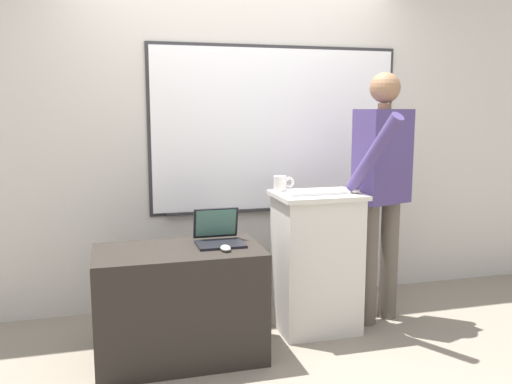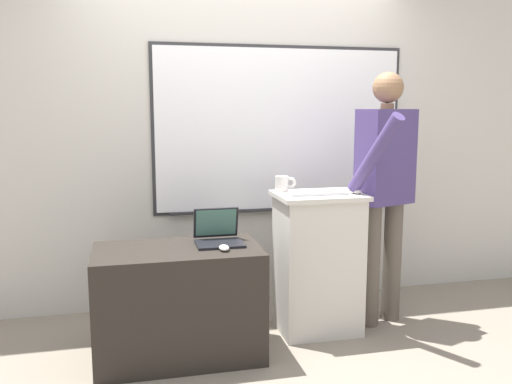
{
  "view_description": "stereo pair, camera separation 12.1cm",
  "coord_description": "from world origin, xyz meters",
  "px_view_note": "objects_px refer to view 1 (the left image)",
  "views": [
    {
      "loc": [
        -0.96,
        -2.94,
        1.53
      ],
      "look_at": [
        -0.06,
        0.33,
        1.0
      ],
      "focal_mm": 38.0,
      "sensor_mm": 36.0,
      "label": 1
    },
    {
      "loc": [
        -0.84,
        -2.97,
        1.53
      ],
      "look_at": [
        -0.06,
        0.33,
        1.0
      ],
      "focal_mm": 38.0,
      "sensor_mm": 36.0,
      "label": 2
    }
  ],
  "objects_px": {
    "wireless_keyboard": "(317,193)",
    "computer_mouse_by_keyboard": "(355,191)",
    "computer_mouse_by_laptop": "(226,248)",
    "coffee_mug": "(281,183)",
    "lectern_podium": "(316,262)",
    "laptop": "(218,235)",
    "side_desk": "(179,304)",
    "person_presenter": "(382,181)"
  },
  "relations": [
    {
      "from": "side_desk",
      "to": "computer_mouse_by_laptop",
      "type": "height_order",
      "value": "computer_mouse_by_laptop"
    },
    {
      "from": "computer_mouse_by_laptop",
      "to": "computer_mouse_by_keyboard",
      "type": "distance_m",
      "value": 1.01
    },
    {
      "from": "side_desk",
      "to": "person_presenter",
      "type": "height_order",
      "value": "person_presenter"
    },
    {
      "from": "computer_mouse_by_keyboard",
      "to": "coffee_mug",
      "type": "xyz_separation_m",
      "value": [
        -0.45,
        0.23,
        0.04
      ]
    },
    {
      "from": "person_presenter",
      "to": "computer_mouse_by_keyboard",
      "type": "distance_m",
      "value": 0.27
    },
    {
      "from": "laptop",
      "to": "lectern_podium",
      "type": "bearing_deg",
      "value": 8.72
    },
    {
      "from": "computer_mouse_by_keyboard",
      "to": "person_presenter",
      "type": "bearing_deg",
      "value": 19.63
    },
    {
      "from": "person_presenter",
      "to": "wireless_keyboard",
      "type": "relative_size",
      "value": 4.5
    },
    {
      "from": "side_desk",
      "to": "laptop",
      "type": "bearing_deg",
      "value": 16.48
    },
    {
      "from": "computer_mouse_by_keyboard",
      "to": "computer_mouse_by_laptop",
      "type": "bearing_deg",
      "value": -165.84
    },
    {
      "from": "lectern_podium",
      "to": "computer_mouse_by_laptop",
      "type": "xyz_separation_m",
      "value": [
        -0.7,
        -0.31,
        0.22
      ]
    },
    {
      "from": "wireless_keyboard",
      "to": "computer_mouse_by_laptop",
      "type": "relative_size",
      "value": 3.94
    },
    {
      "from": "lectern_podium",
      "to": "computer_mouse_by_keyboard",
      "type": "bearing_deg",
      "value": -16.05
    },
    {
      "from": "wireless_keyboard",
      "to": "coffee_mug",
      "type": "relative_size",
      "value": 2.66
    },
    {
      "from": "person_presenter",
      "to": "coffee_mug",
      "type": "xyz_separation_m",
      "value": [
        -0.7,
        0.14,
        -0.01
      ]
    },
    {
      "from": "wireless_keyboard",
      "to": "computer_mouse_by_keyboard",
      "type": "xyz_separation_m",
      "value": [
        0.27,
        -0.01,
        0.01
      ]
    },
    {
      "from": "laptop",
      "to": "side_desk",
      "type": "bearing_deg",
      "value": -163.52
    },
    {
      "from": "laptop",
      "to": "computer_mouse_by_keyboard",
      "type": "height_order",
      "value": "computer_mouse_by_keyboard"
    },
    {
      "from": "wireless_keyboard",
      "to": "person_presenter",
      "type": "bearing_deg",
      "value": 8.59
    },
    {
      "from": "person_presenter",
      "to": "computer_mouse_by_keyboard",
      "type": "bearing_deg",
      "value": -179.09
    },
    {
      "from": "side_desk",
      "to": "computer_mouse_by_keyboard",
      "type": "xyz_separation_m",
      "value": [
        1.21,
        0.12,
        0.63
      ]
    },
    {
      "from": "computer_mouse_by_laptop",
      "to": "computer_mouse_by_keyboard",
      "type": "height_order",
      "value": "computer_mouse_by_keyboard"
    },
    {
      "from": "lectern_podium",
      "to": "computer_mouse_by_keyboard",
      "type": "height_order",
      "value": "computer_mouse_by_keyboard"
    },
    {
      "from": "coffee_mug",
      "to": "laptop",
      "type": "bearing_deg",
      "value": -152.03
    },
    {
      "from": "side_desk",
      "to": "coffee_mug",
      "type": "bearing_deg",
      "value": 24.21
    },
    {
      "from": "lectern_podium",
      "to": "person_presenter",
      "type": "bearing_deg",
      "value": 2.4
    },
    {
      "from": "computer_mouse_by_laptop",
      "to": "computer_mouse_by_keyboard",
      "type": "relative_size",
      "value": 1.0
    },
    {
      "from": "coffee_mug",
      "to": "wireless_keyboard",
      "type": "bearing_deg",
      "value": -49.65
    },
    {
      "from": "lectern_podium",
      "to": "computer_mouse_by_keyboard",
      "type": "distance_m",
      "value": 0.55
    },
    {
      "from": "laptop",
      "to": "wireless_keyboard",
      "type": "bearing_deg",
      "value": 4.26
    },
    {
      "from": "lectern_podium",
      "to": "laptop",
      "type": "bearing_deg",
      "value": -171.28
    },
    {
      "from": "lectern_podium",
      "to": "wireless_keyboard",
      "type": "relative_size",
      "value": 2.44
    },
    {
      "from": "wireless_keyboard",
      "to": "laptop",
      "type": "bearing_deg",
      "value": -175.74
    },
    {
      "from": "wireless_keyboard",
      "to": "side_desk",
      "type": "bearing_deg",
      "value": -172.24
    },
    {
      "from": "person_presenter",
      "to": "laptop",
      "type": "xyz_separation_m",
      "value": [
        -1.2,
        -0.13,
        -0.28
      ]
    },
    {
      "from": "side_desk",
      "to": "wireless_keyboard",
      "type": "bearing_deg",
      "value": 7.76
    },
    {
      "from": "side_desk",
      "to": "wireless_keyboard",
      "type": "relative_size",
      "value": 2.56
    },
    {
      "from": "coffee_mug",
      "to": "computer_mouse_by_laptop",
      "type": "bearing_deg",
      "value": -136.86
    },
    {
      "from": "lectern_podium",
      "to": "person_presenter",
      "type": "height_order",
      "value": "person_presenter"
    },
    {
      "from": "wireless_keyboard",
      "to": "coffee_mug",
      "type": "bearing_deg",
      "value": 130.35
    },
    {
      "from": "lectern_podium",
      "to": "laptop",
      "type": "distance_m",
      "value": 0.76
    },
    {
      "from": "person_presenter",
      "to": "laptop",
      "type": "height_order",
      "value": "person_presenter"
    }
  ]
}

